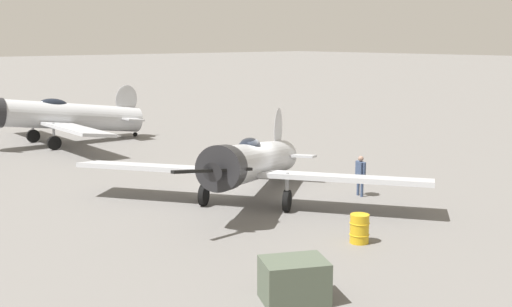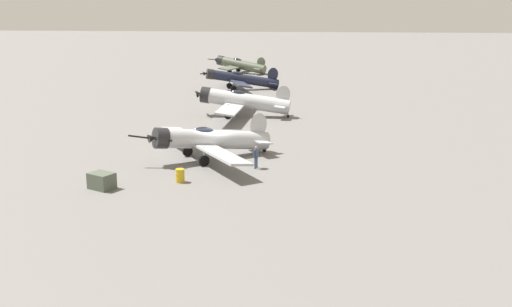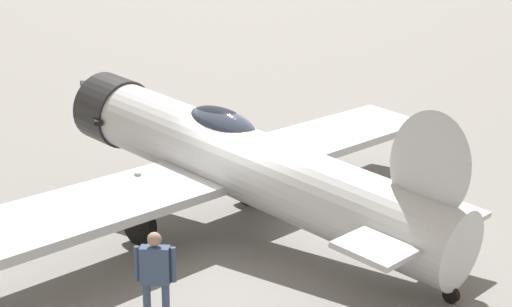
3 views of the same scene
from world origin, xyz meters
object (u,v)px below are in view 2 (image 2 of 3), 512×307
object	(u,v)px
airplane_foreground	(209,140)
airplane_outer_stand	(239,65)
airplane_mid_apron	(242,101)
ground_crew_mechanic	(256,155)
airplane_far_line	(240,79)
equipment_crate	(102,181)
fuel_drum	(180,176)

from	to	relation	value
airplane_foreground	airplane_outer_stand	xyz separation A→B (m)	(4.96, -56.65, -0.08)
airplane_mid_apron	ground_crew_mechanic	distance (m)	20.33
airplane_far_line	equipment_crate	xyz separation A→B (m)	(3.19, 45.19, -0.99)
airplane_foreground	airplane_outer_stand	world-z (taller)	airplane_foreground
airplane_foreground	equipment_crate	xyz separation A→B (m)	(5.54, 8.01, -1.01)
airplane_outer_stand	ground_crew_mechanic	world-z (taller)	airplane_outer_stand
airplane_mid_apron	airplane_outer_stand	distance (m)	39.16
ground_crew_mechanic	fuel_drum	world-z (taller)	ground_crew_mechanic
airplane_far_line	fuel_drum	xyz separation A→B (m)	(-1.49, 43.27, -1.06)
airplane_outer_stand	ground_crew_mechanic	size ratio (longest dim) A/B	6.26
fuel_drum	airplane_outer_stand	bearing A→B (deg)	-86.26
airplane_foreground	ground_crew_mechanic	world-z (taller)	airplane_foreground
ground_crew_mechanic	equipment_crate	size ratio (longest dim) A/B	0.86
airplane_foreground	airplane_far_line	world-z (taller)	airplane_foreground
airplane_far_line	airplane_outer_stand	xyz separation A→B (m)	(2.61, -19.47, -0.06)
airplane_mid_apron	fuel_drum	distance (m)	23.98
equipment_crate	fuel_drum	bearing A→B (deg)	-157.73
airplane_foreground	airplane_outer_stand	size ratio (longest dim) A/B	1.20
airplane_mid_apron	airplane_far_line	size ratio (longest dim) A/B	1.00
airplane_far_line	airplane_outer_stand	distance (m)	19.64
ground_crew_mechanic	airplane_outer_stand	bearing A→B (deg)	117.49
airplane_outer_stand	fuel_drum	world-z (taller)	airplane_outer_stand
ground_crew_mechanic	fuel_drum	size ratio (longest dim) A/B	1.80
airplane_outer_stand	equipment_crate	distance (m)	64.67
airplane_foreground	ground_crew_mechanic	bearing A→B (deg)	116.52
airplane_far_line	airplane_foreground	bearing A→B (deg)	74.89
airplane_outer_stand	fuel_drum	size ratio (longest dim) A/B	11.25
equipment_crate	fuel_drum	size ratio (longest dim) A/B	2.09
airplane_mid_apron	airplane_foreground	bearing A→B (deg)	91.53
airplane_outer_stand	airplane_far_line	bearing A→B (deg)	116.14
airplane_outer_stand	fuel_drum	bearing A→B (deg)	112.25
airplane_foreground	ground_crew_mechanic	distance (m)	4.43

